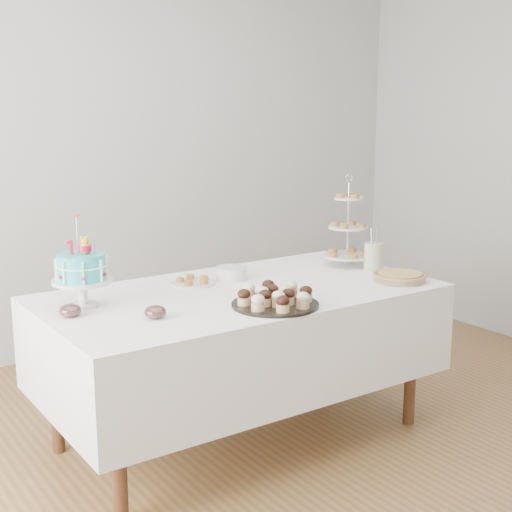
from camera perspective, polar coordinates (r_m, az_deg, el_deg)
floor at (r=3.53m, az=1.58°, el=-16.01°), size 5.00×5.00×0.00m
walls at (r=3.13m, az=1.72°, el=6.38°), size 5.04×4.04×2.70m
table at (r=3.54m, az=-1.24°, el=-6.33°), size 1.92×1.02×0.77m
birthday_cake at (r=3.26m, az=-13.73°, el=-2.07°), size 0.27×0.27×0.41m
cupcake_tray at (r=3.20m, az=1.55°, el=-3.26°), size 0.40×0.40×0.09m
pie at (r=3.72m, az=11.41°, el=-1.62°), size 0.27×0.27×0.04m
tiered_stand at (r=4.00m, az=7.37°, el=2.26°), size 0.27×0.27×0.52m
plate_stack at (r=3.70m, az=-1.98°, el=-1.37°), size 0.16×0.16×0.06m
pastry_plate at (r=3.61m, az=-5.02°, el=-2.03°), size 0.23×0.23×0.03m
jam_bowl_a at (r=3.05m, az=-8.06°, el=-4.47°), size 0.09×0.09×0.06m
jam_bowl_b at (r=3.15m, az=-14.65°, el=-4.25°), size 0.10×0.10×0.06m
utensil_pitcher at (r=3.94m, az=9.39°, el=0.05°), size 0.11×0.10×0.23m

